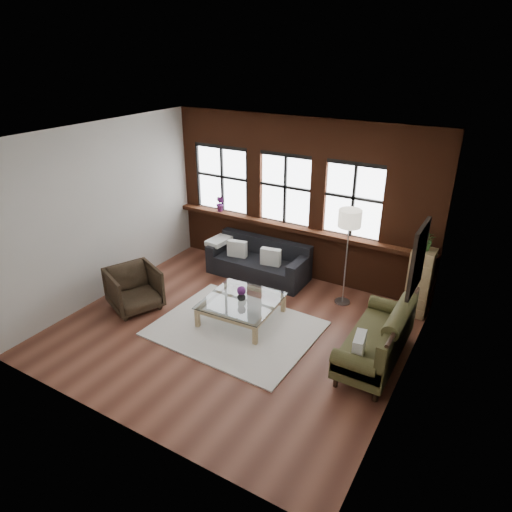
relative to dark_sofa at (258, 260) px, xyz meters
The scene contains 26 objects.
floor 2.03m from the dark_sofa, 72.20° to the right, with size 5.50×5.50×0.00m, color #592D20.
ceiling 3.46m from the dark_sofa, 72.20° to the right, with size 5.50×5.50×0.00m, color white.
wall_back 1.50m from the dark_sofa, 44.53° to the left, with size 5.50×5.50×0.00m, color #BCB9AE.
wall_front 4.61m from the dark_sofa, 82.11° to the right, with size 5.50×5.50×0.00m, color #BCB9AE.
wall_left 3.11m from the dark_sofa, 138.40° to the right, with size 5.00×5.00×0.00m, color #BCB9AE.
wall_right 4.05m from the dark_sofa, 29.49° to the right, with size 5.00×5.00×0.00m, color #BCB9AE.
brick_backwall 1.47m from the dark_sofa, 41.52° to the left, with size 5.50×0.12×3.20m, color #4D2212, non-canonical shape.
sill_ledge 1.01m from the dark_sofa, 36.42° to the left, with size 5.50×0.30×0.08m, color #4D2212.
window_left 1.90m from the dark_sofa, 155.19° to the left, with size 1.38×0.10×1.50m, color black, non-canonical shape.
window_mid 1.52m from the dark_sofa, 60.59° to the left, with size 1.38×0.10×1.50m, color black, non-canonical shape.
window_right 2.26m from the dark_sofa, 17.83° to the left, with size 1.38×0.10×1.50m, color black, non-canonical shape.
wall_poster 3.98m from the dark_sofa, 25.66° to the right, with size 0.05×0.74×0.94m, color black, non-canonical shape.
shag_rug 2.01m from the dark_sofa, 70.96° to the right, with size 2.60×2.04×0.03m, color beige.
dark_sofa is the anchor object (origin of this frame).
pillow_a 0.49m from the dark_sofa, 167.22° to the right, with size 0.40×0.14×0.34m, color silver.
pillow_b 0.40m from the dark_sofa, 16.26° to the right, with size 0.40×0.14×0.34m, color silver.
vintage_settee 3.30m from the dark_sofa, 27.90° to the right, with size 0.84×1.88×1.00m, color #3E3C1D, non-canonical shape.
pillow_settee 3.54m from the dark_sofa, 36.78° to the right, with size 0.14×0.38×0.34m, color silver.
armchair 2.56m from the dark_sofa, 120.63° to the right, with size 0.83×0.86×0.78m, color black.
coffee_table 1.69m from the dark_sofa, 69.74° to the right, with size 1.22×1.22×0.41m, color tan, non-canonical shape.
vase 1.68m from the dark_sofa, 69.74° to the right, with size 0.15×0.15×0.16m, color #B2B2B2.
flowers 1.69m from the dark_sofa, 69.74° to the right, with size 0.16×0.16×0.16m, color #5F2367.
drawer_chest 3.15m from the dark_sofa, ahead, with size 0.38×0.38×1.24m, color tan.
potted_plant_top 3.31m from the dark_sofa, ahead, with size 0.32×0.28×0.36m, color #2D5923.
floor_lamp 1.99m from the dark_sofa, ahead, with size 0.40×0.40×1.97m, color #A5A5A8, non-canonical shape.
sill_plant 1.54m from the dark_sofa, 160.51° to the left, with size 0.19×0.16×0.35m, color #5F2367.
Camera 1 is at (3.60, -5.38, 4.38)m, focal length 32.00 mm.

